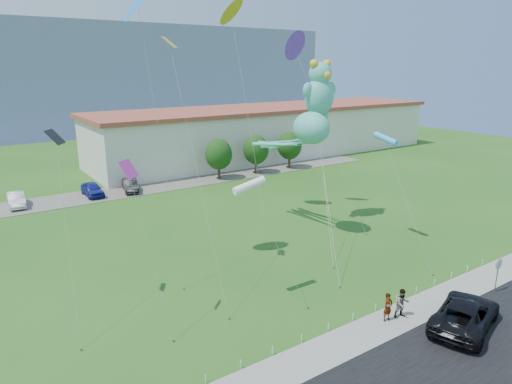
# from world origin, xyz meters

# --- Properties ---
(ground) EXTENTS (160.00, 160.00, 0.00)m
(ground) POSITION_xyz_m (0.00, 0.00, 0.00)
(ground) COLOR #215618
(ground) RESTS_ON ground
(road) EXTENTS (80.00, 8.00, 0.06)m
(road) POSITION_xyz_m (0.00, -8.00, 0.03)
(road) COLOR black
(road) RESTS_ON ground
(sidewalk) EXTENTS (80.00, 2.50, 0.10)m
(sidewalk) POSITION_xyz_m (0.00, -2.75, 0.05)
(sidewalk) COLOR gray
(sidewalk) RESTS_ON ground
(parking_strip) EXTENTS (70.00, 6.00, 0.06)m
(parking_strip) POSITION_xyz_m (0.00, 35.00, 0.03)
(parking_strip) COLOR #59544C
(parking_strip) RESTS_ON ground
(hill_ridge) EXTENTS (160.00, 50.00, 25.00)m
(hill_ridge) POSITION_xyz_m (0.00, 120.00, 12.50)
(hill_ridge) COLOR slate
(hill_ridge) RESTS_ON ground
(warehouse) EXTENTS (61.00, 15.00, 8.20)m
(warehouse) POSITION_xyz_m (26.00, 44.00, 4.12)
(warehouse) COLOR beige
(warehouse) RESTS_ON ground
(stop_sign) EXTENTS (0.80, 0.07, 2.50)m
(stop_sign) POSITION_xyz_m (9.50, -4.21, 1.87)
(stop_sign) COLOR slate
(stop_sign) RESTS_ON ground
(rope_fence) EXTENTS (26.05, 0.05, 0.50)m
(rope_fence) POSITION_xyz_m (0.00, -1.30, 0.25)
(rope_fence) COLOR white
(rope_fence) RESTS_ON ground
(tree_near) EXTENTS (3.60, 3.60, 5.47)m
(tree_near) POSITION_xyz_m (10.00, 34.00, 3.39)
(tree_near) COLOR #3F2B19
(tree_near) RESTS_ON ground
(tree_mid) EXTENTS (3.60, 3.60, 5.47)m
(tree_mid) POSITION_xyz_m (16.00, 34.00, 3.39)
(tree_mid) COLOR #3F2B19
(tree_mid) RESTS_ON ground
(tree_far) EXTENTS (3.60, 3.60, 5.47)m
(tree_far) POSITION_xyz_m (22.00, 34.00, 3.39)
(tree_far) COLOR #3F2B19
(tree_far) RESTS_ON ground
(suv) EXTENTS (6.71, 4.57, 1.71)m
(suv) POSITION_xyz_m (3.79, -5.50, 0.91)
(suv) COLOR black
(suv) RESTS_ON road
(pedestrian_left) EXTENTS (0.66, 0.44, 1.76)m
(pedestrian_left) POSITION_xyz_m (0.58, -2.55, 0.98)
(pedestrian_left) COLOR gray
(pedestrian_left) RESTS_ON sidewalk
(pedestrian_right) EXTENTS (1.07, 0.96, 1.83)m
(pedestrian_right) POSITION_xyz_m (1.59, -2.78, 1.01)
(pedestrian_right) COLOR gray
(pedestrian_right) RESTS_ON sidewalk
(parked_car_silver) EXTENTS (1.86, 4.71, 1.52)m
(parked_car_silver) POSITION_xyz_m (-14.37, 35.49, 0.82)
(parked_car_silver) COLOR silver
(parked_car_silver) RESTS_ON parking_strip
(parked_car_blue) EXTENTS (1.87, 4.62, 1.57)m
(parked_car_blue) POSITION_xyz_m (-6.42, 35.10, 0.85)
(parked_car_blue) COLOR navy
(parked_car_blue) RESTS_ON parking_strip
(parked_car_black) EXTENTS (2.49, 4.72, 1.48)m
(parked_car_black) POSITION_xyz_m (-2.10, 34.50, 0.80)
(parked_car_black) COLOR black
(parked_car_black) RESTS_ON parking_strip
(octopus_kite) EXTENTS (6.23, 15.18, 11.06)m
(octopus_kite) POSITION_xyz_m (6.09, 12.21, 9.04)
(octopus_kite) COLOR #45AB99
(octopus_kite) RESTS_ON ground
(teddy_bear_kite) EXTENTS (7.96, 10.21, 15.33)m
(teddy_bear_kite) POSITION_xyz_m (9.14, 13.65, 12.46)
(teddy_bear_kite) COLOR #45AB99
(teddy_bear_kite) RESTS_ON ground
(small_kite_white) EXTENTS (2.56, 4.40, 8.13)m
(small_kite_white) POSITION_xyz_m (-4.61, 4.46, 7.63)
(small_kite_white) COLOR white
(small_kite_white) RESTS_ON ground
(small_kite_cyan) EXTENTS (2.36, 8.15, 9.41)m
(small_kite_cyan) POSITION_xyz_m (10.31, 6.63, 8.90)
(small_kite_cyan) COLOR #37A5F8
(small_kite_cyan) RESTS_ON ground
(small_kite_black) EXTENTS (1.60, 5.86, 11.27)m
(small_kite_black) POSITION_xyz_m (-14.49, 9.38, 9.63)
(small_kite_black) COLOR black
(small_kite_black) RESTS_ON ground
(small_kite_pink) EXTENTS (1.53, 3.53, 9.84)m
(small_kite_pink) POSITION_xyz_m (-11.61, 5.29, 8.47)
(small_kite_pink) COLOR #D42FA1
(small_kite_pink) RESTS_ON ground
(small_kite_blue) EXTENTS (1.80, 5.06, 19.54)m
(small_kite_blue) POSITION_xyz_m (-8.01, 12.20, 18.38)
(small_kite_blue) COLOR blue
(small_kite_blue) RESTS_ON ground
(small_kite_yellow) EXTENTS (1.29, 8.26, 16.66)m
(small_kite_yellow) POSITION_xyz_m (-6.80, 9.46, 13.98)
(small_kite_yellow) COLOR gold
(small_kite_yellow) RESTS_ON ground
(small_kite_purple) EXTENTS (1.94, 10.36, 17.33)m
(small_kite_purple) POSITION_xyz_m (9.65, 17.71, 16.23)
(small_kite_purple) COLOR purple
(small_kite_purple) RESTS_ON ground
(small_kite_orange) EXTENTS (3.15, 10.00, 20.21)m
(small_kite_orange) POSITION_xyz_m (3.47, 19.45, 18.99)
(small_kite_orange) COLOR gold
(small_kite_orange) RESTS_ON ground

